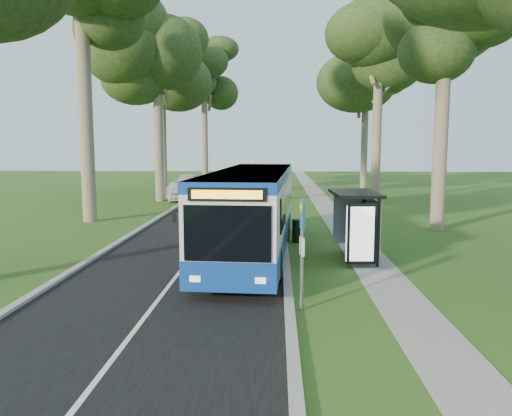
# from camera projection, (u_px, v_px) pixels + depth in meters

# --- Properties ---
(ground) EXTENTS (120.00, 120.00, 0.00)m
(ground) POSITION_uv_depth(u_px,v_px,m) (285.00, 255.00, 18.80)
(ground) COLOR #31591C
(ground) RESTS_ON ground
(road) EXTENTS (7.00, 100.00, 0.02)m
(road) POSITION_uv_depth(u_px,v_px,m) (222.00, 217.00, 28.86)
(road) COLOR black
(road) RESTS_ON ground
(kerb_east) EXTENTS (0.25, 100.00, 0.12)m
(kerb_east) POSITION_uv_depth(u_px,v_px,m) (283.00, 216.00, 28.71)
(kerb_east) COLOR #9E9B93
(kerb_east) RESTS_ON ground
(kerb_west) EXTENTS (0.25, 100.00, 0.12)m
(kerb_west) POSITION_uv_depth(u_px,v_px,m) (162.00, 215.00, 29.00)
(kerb_west) COLOR #9E9B93
(kerb_west) RESTS_ON ground
(centre_line) EXTENTS (0.12, 100.00, 0.00)m
(centre_line) POSITION_uv_depth(u_px,v_px,m) (222.00, 216.00, 28.86)
(centre_line) COLOR white
(centre_line) RESTS_ON road
(footpath) EXTENTS (1.50, 100.00, 0.02)m
(footpath) POSITION_uv_depth(u_px,v_px,m) (335.00, 217.00, 28.59)
(footpath) COLOR gray
(footpath) RESTS_ON ground
(bus) EXTENTS (3.22, 12.23, 3.21)m
(bus) POSITION_uv_depth(u_px,v_px,m) (252.00, 212.00, 18.64)
(bus) COLOR silver
(bus) RESTS_ON ground
(bus_stop_sign) EXTENTS (0.12, 0.40, 2.84)m
(bus_stop_sign) POSITION_uv_depth(u_px,v_px,m) (302.00, 242.00, 12.36)
(bus_stop_sign) COLOR gray
(bus_stop_sign) RESTS_ON ground
(bus_shelter) EXTENTS (1.66, 2.93, 2.47)m
(bus_shelter) POSITION_uv_depth(u_px,v_px,m) (360.00, 213.00, 17.58)
(bus_shelter) COLOR black
(bus_shelter) RESTS_ON ground
(litter_bin) EXTENTS (0.56, 0.56, 0.97)m
(litter_bin) POSITION_uv_depth(u_px,v_px,m) (298.00, 231.00, 21.36)
(litter_bin) COLOR black
(litter_bin) RESTS_ON ground
(car_white) EXTENTS (2.86, 4.76, 1.52)m
(car_white) POSITION_uv_depth(u_px,v_px,m) (179.00, 190.00, 37.49)
(car_white) COLOR white
(car_white) RESTS_ON ground
(car_silver) EXTENTS (2.37, 4.27, 1.33)m
(car_silver) POSITION_uv_depth(u_px,v_px,m) (189.00, 182.00, 47.06)
(car_silver) COLOR #A2A6AA
(car_silver) RESTS_ON ground
(tree_west_c) EXTENTS (5.20, 5.20, 14.10)m
(tree_west_c) POSITION_uv_depth(u_px,v_px,m) (157.00, 56.00, 35.70)
(tree_west_c) COLOR #7A6B56
(tree_west_c) RESTS_ON ground
(tree_west_d) EXTENTS (5.20, 5.20, 15.79)m
(tree_west_d) POSITION_uv_depth(u_px,v_px,m) (161.00, 62.00, 45.54)
(tree_west_d) COLOR #7A6B56
(tree_west_d) RESTS_ON ground
(tree_west_e) EXTENTS (5.20, 5.20, 15.39)m
(tree_west_e) POSITION_uv_depth(u_px,v_px,m) (204.00, 79.00, 55.38)
(tree_west_e) COLOR #7A6B56
(tree_west_e) RESTS_ON ground
(tree_east_c) EXTENTS (5.20, 5.20, 13.82)m
(tree_east_c) POSITION_uv_depth(u_px,v_px,m) (379.00, 57.00, 35.06)
(tree_east_c) COLOR #7A6B56
(tree_east_c) RESTS_ON ground
(tree_east_d) EXTENTS (5.20, 5.20, 13.23)m
(tree_east_d) POSITION_uv_depth(u_px,v_px,m) (366.00, 84.00, 46.96)
(tree_east_d) COLOR #7A6B56
(tree_east_d) RESTS_ON ground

